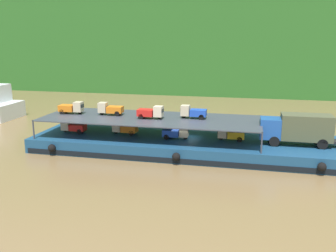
{
  "coord_description": "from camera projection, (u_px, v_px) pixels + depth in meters",
  "views": [
    {
      "loc": [
        6.53,
        -37.4,
        11.8
      ],
      "look_at": [
        -1.82,
        0.0,
        2.7
      ],
      "focal_mm": 39.38,
      "sensor_mm": 36.0,
      "label": 1
    }
  ],
  "objects": [
    {
      "name": "mini_truck_upper_mid",
      "position": [
        110.0,
        109.0,
        40.99
      ],
      "size": [
        2.78,
        1.27,
        1.38
      ],
      "color": "orange",
      "rests_on": "cargo_rack"
    },
    {
      "name": "mini_truck_lower_mid",
      "position": [
        176.0,
        132.0,
        38.76
      ],
      "size": [
        2.79,
        1.28,
        1.38
      ],
      "color": "#1E47B7",
      "rests_on": "cargo_barge"
    },
    {
      "name": "mini_truck_upper_bow",
      "position": [
        193.0,
        112.0,
        39.23
      ],
      "size": [
        2.74,
        1.21,
        1.38
      ],
      "color": "#1E47B7",
      "rests_on": "cargo_rack"
    },
    {
      "name": "mini_truck_lower_aft",
      "position": [
        124.0,
        128.0,
        40.69
      ],
      "size": [
        2.76,
        1.23,
        1.38
      ],
      "color": "orange",
      "rests_on": "cargo_barge"
    },
    {
      "name": "ground_plane",
      "position": [
        185.0,
        151.0,
        39.62
      ],
      "size": [
        400.0,
        400.0,
        0.0
      ],
      "primitive_type": "plane",
      "color": "brown"
    },
    {
      "name": "covered_lorry",
      "position": [
        298.0,
        128.0,
        36.29
      ],
      "size": [
        7.87,
        2.33,
        3.1
      ],
      "color": "#1E4C99",
      "rests_on": "cargo_barge"
    },
    {
      "name": "mini_truck_upper_fore",
      "position": [
        151.0,
        112.0,
        39.09
      ],
      "size": [
        2.77,
        1.25,
        1.38
      ],
      "color": "red",
      "rests_on": "cargo_rack"
    },
    {
      "name": "cargo_barge",
      "position": [
        185.0,
        145.0,
        39.43
      ],
      "size": [
        32.65,
        9.34,
        1.5
      ],
      "color": "navy",
      "rests_on": "ground"
    },
    {
      "name": "mini_truck_lower_fore",
      "position": [
        231.0,
        134.0,
        38.15
      ],
      "size": [
        2.76,
        1.23,
        1.38
      ],
      "color": "gold",
      "rests_on": "cargo_barge"
    },
    {
      "name": "mini_truck_upper_stern",
      "position": [
        72.0,
        108.0,
        41.68
      ],
      "size": [
        2.76,
        1.24,
        1.38
      ],
      "color": "orange",
      "rests_on": "cargo_rack"
    },
    {
      "name": "cargo_rack",
      "position": [
        150.0,
        118.0,
        39.63
      ],
      "size": [
        23.45,
        7.91,
        2.0
      ],
      "color": "#383D47",
      "rests_on": "cargo_barge"
    },
    {
      "name": "mini_truck_lower_stern",
      "position": [
        73.0,
        127.0,
        41.35
      ],
      "size": [
        2.75,
        1.21,
        1.38
      ],
      "color": "red",
      "rests_on": "cargo_barge"
    }
  ]
}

